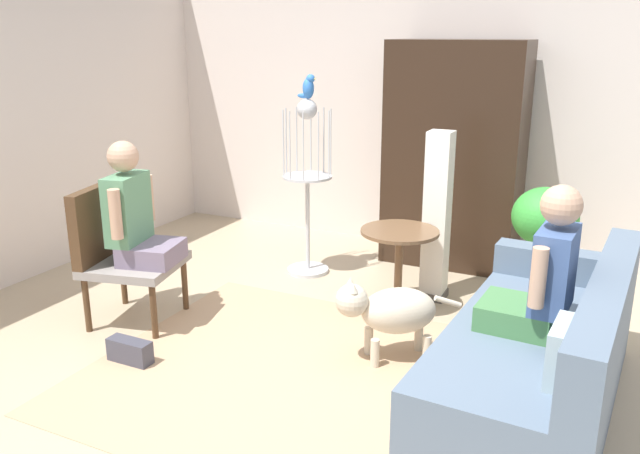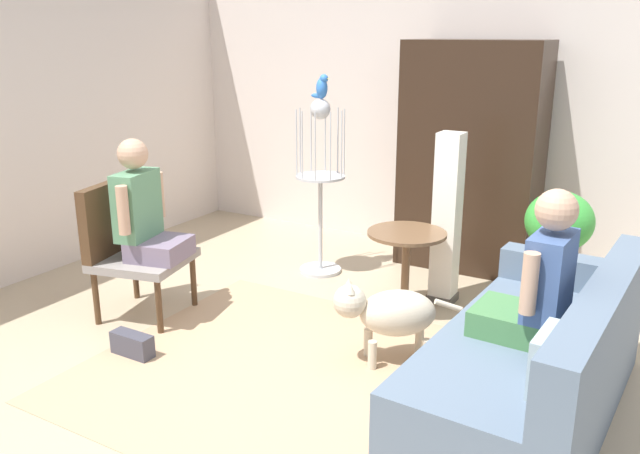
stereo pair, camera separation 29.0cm
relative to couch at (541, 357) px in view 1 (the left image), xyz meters
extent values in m
plane|color=tan|center=(-1.25, -0.21, -0.30)|extent=(7.03, 7.03, 0.00)
cube|color=silver|center=(-1.25, 2.56, 1.09)|extent=(6.46, 0.12, 2.78)
cube|color=tan|center=(-1.21, -0.29, -0.30)|extent=(2.77, 2.20, 0.01)
cube|color=slate|center=(-0.05, -0.02, -0.07)|extent=(0.97, 1.96, 0.46)
cube|color=slate|center=(0.29, -0.04, 0.34)|extent=(0.28, 1.92, 0.37)
cube|color=slate|center=(0.00, 0.84, 0.26)|extent=(0.87, 0.23, 0.20)
cube|color=#9EB2B7|center=(0.13, -0.51, 0.30)|extent=(0.12, 0.33, 0.28)
cylinder|color=#4C331E|center=(-2.58, 0.21, -0.10)|extent=(0.04, 0.04, 0.40)
cylinder|color=#4C331E|center=(-2.47, -0.28, -0.10)|extent=(0.04, 0.04, 0.40)
cylinder|color=#4C331E|center=(-3.07, 0.10, -0.10)|extent=(0.04, 0.04, 0.40)
cylinder|color=#4C331E|center=(-2.96, -0.39, -0.10)|extent=(0.04, 0.04, 0.40)
cube|color=gray|center=(-2.77, -0.09, 0.13)|extent=(0.72, 0.72, 0.06)
cube|color=#4C331E|center=(-3.03, -0.15, 0.42)|extent=(0.21, 0.60, 0.52)
cube|color=#457B46|center=(-0.15, -0.02, 0.23)|extent=(0.41, 0.38, 0.14)
cube|color=#3F598C|center=(0.02, -0.03, 0.52)|extent=(0.20, 0.37, 0.44)
sphere|color=tan|center=(0.02, -0.03, 0.87)|extent=(0.21, 0.21, 0.21)
cylinder|color=tan|center=(-0.03, -0.24, 0.54)|extent=(0.08, 0.08, 0.31)
cylinder|color=tan|center=(-0.01, 0.20, 0.54)|extent=(0.08, 0.08, 0.31)
cube|color=slate|center=(-2.64, -0.06, 0.23)|extent=(0.45, 0.45, 0.14)
cube|color=#598C66|center=(-2.79, -0.09, 0.54)|extent=(0.26, 0.41, 0.48)
sphere|color=tan|center=(-2.79, -0.09, 0.90)|extent=(0.21, 0.21, 0.21)
cylinder|color=tan|center=(-2.80, 0.14, 0.56)|extent=(0.08, 0.08, 0.34)
cylinder|color=tan|center=(-2.70, -0.31, 0.56)|extent=(0.08, 0.08, 0.34)
cylinder|color=brown|center=(-1.14, 0.90, 0.32)|extent=(0.57, 0.57, 0.02)
cylinder|color=brown|center=(-1.14, 0.90, 0.00)|extent=(0.06, 0.06, 0.61)
cylinder|color=brown|center=(-1.14, 0.90, -0.29)|extent=(0.30, 0.30, 0.03)
ellipsoid|color=beige|center=(-0.89, 0.17, 0.03)|extent=(0.56, 0.51, 0.29)
sphere|color=beige|center=(-1.14, 0.00, 0.12)|extent=(0.21, 0.21, 0.21)
cone|color=beige|center=(-1.11, -0.04, 0.22)|extent=(0.06, 0.06, 0.06)
cone|color=beige|center=(-1.17, 0.05, 0.22)|extent=(0.06, 0.06, 0.06)
cylinder|color=beige|center=(-0.62, 0.35, 0.07)|extent=(0.17, 0.13, 0.10)
cylinder|color=beige|center=(-0.98, 0.01, -0.21)|extent=(0.06, 0.06, 0.19)
cylinder|color=beige|center=(-1.08, 0.15, -0.21)|extent=(0.06, 0.06, 0.19)
cylinder|color=beige|center=(-0.70, 0.20, -0.21)|extent=(0.06, 0.06, 0.19)
cylinder|color=beige|center=(-0.80, 0.34, -0.21)|extent=(0.06, 0.06, 0.19)
cylinder|color=silver|center=(-2.12, 1.33, -0.29)|extent=(0.36, 0.36, 0.03)
cylinder|color=silver|center=(-2.12, 1.33, 0.12)|extent=(0.04, 0.04, 0.84)
cylinder|color=silver|center=(-2.12, 1.33, 0.55)|extent=(0.42, 0.42, 0.02)
cylinder|color=silver|center=(-1.92, 1.33, 0.83)|extent=(0.01, 0.01, 0.55)
cylinder|color=silver|center=(-1.96, 1.45, 0.83)|extent=(0.01, 0.01, 0.55)
cylinder|color=silver|center=(-2.06, 1.52, 0.83)|extent=(0.01, 0.01, 0.55)
cylinder|color=silver|center=(-2.18, 1.52, 0.83)|extent=(0.01, 0.01, 0.55)
cylinder|color=silver|center=(-2.28, 1.45, 0.83)|extent=(0.01, 0.01, 0.55)
cylinder|color=silver|center=(-2.32, 1.33, 0.83)|extent=(0.01, 0.01, 0.55)
cylinder|color=silver|center=(-2.28, 1.22, 0.83)|extent=(0.01, 0.01, 0.55)
cylinder|color=silver|center=(-2.18, 1.15, 0.83)|extent=(0.01, 0.01, 0.55)
cylinder|color=silver|center=(-2.06, 1.15, 0.83)|extent=(0.01, 0.01, 0.55)
cylinder|color=silver|center=(-1.96, 1.22, 0.83)|extent=(0.01, 0.01, 0.55)
sphere|color=silver|center=(-2.12, 1.33, 1.11)|extent=(0.17, 0.17, 0.17)
ellipsoid|color=blue|center=(-2.11, 1.33, 1.27)|extent=(0.09, 0.10, 0.17)
sphere|color=blue|center=(-2.09, 1.33, 1.35)|extent=(0.07, 0.07, 0.07)
cone|color=#D8BF4C|center=(-2.05, 1.33, 1.35)|extent=(0.03, 0.02, 0.02)
ellipsoid|color=blue|center=(-2.15, 1.33, 1.21)|extent=(0.12, 0.03, 0.04)
cylinder|color=#996047|center=(-0.23, 1.64, -0.17)|extent=(0.31, 0.31, 0.25)
cylinder|color=brown|center=(-0.23, 1.64, 0.05)|extent=(0.03, 0.03, 0.20)
ellipsoid|color=green|center=(-0.23, 1.64, 0.35)|extent=(0.50, 0.50, 0.45)
cube|color=#4C4742|center=(-0.97, 1.25, -0.27)|extent=(0.20, 0.20, 0.06)
cube|color=white|center=(-0.97, 1.25, 0.39)|extent=(0.18, 0.18, 1.25)
cube|color=black|center=(-1.09, 2.15, 0.67)|extent=(1.15, 0.56, 1.95)
cube|color=#3F3F4C|center=(-2.39, -0.61, -0.22)|extent=(0.30, 0.11, 0.15)
camera|label=1|loc=(0.32, -3.43, 1.71)|focal=36.65mm
camera|label=2|loc=(0.57, -3.30, 1.71)|focal=36.65mm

